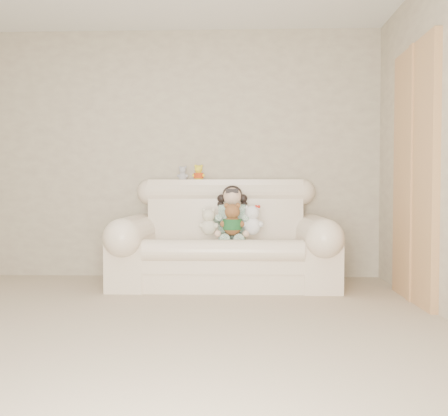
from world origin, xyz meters
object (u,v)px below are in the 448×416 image
at_px(sofa, 224,232).
at_px(brown_teddy, 232,216).
at_px(seated_child, 232,213).
at_px(white_cat, 252,217).
at_px(cream_teddy, 209,219).

bearing_deg(sofa, brown_teddy, -61.85).
bearing_deg(seated_child, brown_teddy, -85.91).
height_order(sofa, white_cat, sofa).
bearing_deg(seated_child, cream_teddy, -133.35).
distance_m(white_cat, cream_teddy, 0.41).
relative_size(sofa, cream_teddy, 7.10).
bearing_deg(sofa, white_cat, -19.16).
height_order(sofa, brown_teddy, sofa).
xyz_separation_m(seated_child, brown_teddy, (0.00, -0.23, -0.02)).
relative_size(seated_child, white_cat, 1.66).
bearing_deg(white_cat, brown_teddy, -140.36).
height_order(sofa, cream_teddy, sofa).
xyz_separation_m(white_cat, cream_teddy, (-0.41, -0.03, -0.02)).
relative_size(seated_child, cream_teddy, 1.88).
bearing_deg(seated_child, sofa, -129.78).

